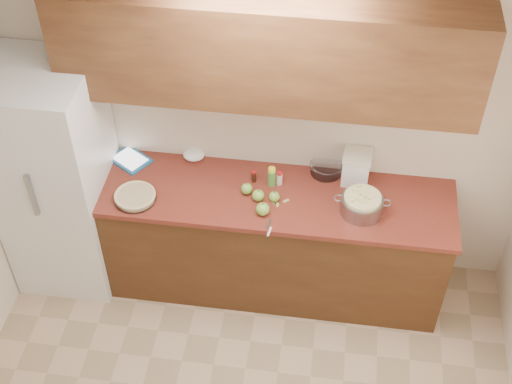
# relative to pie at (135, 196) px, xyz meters

# --- Properties ---
(room_shell) EXTENTS (3.60, 3.60, 3.60)m
(room_shell) POSITION_rel_pie_xyz_m (0.84, -1.31, 0.36)
(room_shell) COLOR tan
(room_shell) RESTS_ON ground
(counter_run) EXTENTS (2.64, 0.68, 0.92)m
(counter_run) POSITION_rel_pie_xyz_m (0.84, 0.17, -0.48)
(counter_run) COLOR #4A2E15
(counter_run) RESTS_ON ground
(upper_cabinets) EXTENTS (2.60, 0.34, 0.70)m
(upper_cabinets) POSITION_rel_pie_xyz_m (0.84, 0.32, 1.01)
(upper_cabinets) COLOR brown
(upper_cabinets) RESTS_ON room_shell
(fridge) EXTENTS (0.70, 0.70, 1.80)m
(fridge) POSITION_rel_pie_xyz_m (-0.60, 0.13, -0.04)
(fridge) COLOR white
(fridge) RESTS_ON ground
(pie) EXTENTS (0.29, 0.29, 0.05)m
(pie) POSITION_rel_pie_xyz_m (0.00, 0.00, 0.00)
(pie) COLOR silver
(pie) RESTS_ON counter_run
(colander) EXTENTS (0.38, 0.28, 0.14)m
(colander) POSITION_rel_pie_xyz_m (1.51, 0.09, 0.04)
(colander) COLOR gray
(colander) RESTS_ON counter_run
(flour_canister) EXTENTS (0.21, 0.21, 0.24)m
(flour_canister) POSITION_rel_pie_xyz_m (1.46, 0.39, 0.10)
(flour_canister) COLOR white
(flour_canister) RESTS_ON counter_run
(tablet) EXTENTS (0.33, 0.31, 0.02)m
(tablet) POSITION_rel_pie_xyz_m (-0.14, 0.37, -0.01)
(tablet) COLOR #21679E
(tablet) RESTS_ON counter_run
(paring_knife) EXTENTS (0.04, 0.16, 0.02)m
(paring_knife) POSITION_rel_pie_xyz_m (0.93, -0.17, -0.02)
(paring_knife) COLOR gray
(paring_knife) RESTS_ON counter_run
(lemon_bottle) EXTENTS (0.06, 0.06, 0.15)m
(lemon_bottle) POSITION_rel_pie_xyz_m (0.90, 0.27, 0.05)
(lemon_bottle) COLOR #4C8C38
(lemon_bottle) RESTS_ON counter_run
(cinnamon_shaker) EXTENTS (0.04, 0.04, 0.10)m
(cinnamon_shaker) POSITION_rel_pie_xyz_m (0.95, 0.28, 0.03)
(cinnamon_shaker) COLOR beige
(cinnamon_shaker) RESTS_ON counter_run
(vanilla_bottle) EXTENTS (0.03, 0.03, 0.09)m
(vanilla_bottle) POSITION_rel_pie_xyz_m (0.77, 0.28, 0.02)
(vanilla_bottle) COLOR black
(vanilla_bottle) RESTS_ON counter_run
(mixing_bowl) EXTENTS (0.23, 0.23, 0.09)m
(mixing_bowl) POSITION_rel_pie_xyz_m (1.26, 0.44, 0.02)
(mixing_bowl) COLOR silver
(mixing_bowl) RESTS_ON counter_run
(paper_towel) EXTENTS (0.17, 0.14, 0.06)m
(paper_towel) POSITION_rel_pie_xyz_m (0.31, 0.46, 0.01)
(paper_towel) COLOR white
(paper_towel) RESTS_ON counter_run
(apple_left) EXTENTS (0.08, 0.08, 0.09)m
(apple_left) POSITION_rel_pie_xyz_m (0.74, 0.16, 0.02)
(apple_left) COLOR #78AC39
(apple_left) RESTS_ON counter_run
(apple_center) EXTENTS (0.08, 0.08, 0.09)m
(apple_center) POSITION_rel_pie_xyz_m (0.82, 0.11, 0.02)
(apple_center) COLOR #78AC39
(apple_center) RESTS_ON counter_run
(apple_front) EXTENTS (0.09, 0.09, 0.10)m
(apple_front) POSITION_rel_pie_xyz_m (0.87, -0.02, 0.02)
(apple_front) COLOR #78AC39
(apple_front) RESTS_ON counter_run
(apple_extra) EXTENTS (0.07, 0.07, 0.09)m
(apple_extra) POSITION_rel_pie_xyz_m (0.93, 0.11, 0.01)
(apple_extra) COLOR #78AC39
(apple_extra) RESTS_ON counter_run
(peel_a) EXTENTS (0.03, 0.04, 0.00)m
(peel_a) POSITION_rel_pie_xyz_m (0.94, 0.12, -0.02)
(peel_a) COLOR #85A651
(peel_a) RESTS_ON counter_run
(peel_b) EXTENTS (0.05, 0.04, 0.00)m
(peel_b) POSITION_rel_pie_xyz_m (1.01, 0.12, -0.02)
(peel_b) COLOR #85A651
(peel_b) RESTS_ON counter_run
(peel_c) EXTENTS (0.03, 0.03, 0.00)m
(peel_c) POSITION_rel_pie_xyz_m (0.93, 0.09, -0.02)
(peel_c) COLOR #85A651
(peel_c) RESTS_ON counter_run
(peel_d) EXTENTS (0.02, 0.04, 0.00)m
(peel_d) POSITION_rel_pie_xyz_m (0.96, 0.08, -0.02)
(peel_d) COLOR #85A651
(peel_d) RESTS_ON counter_run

